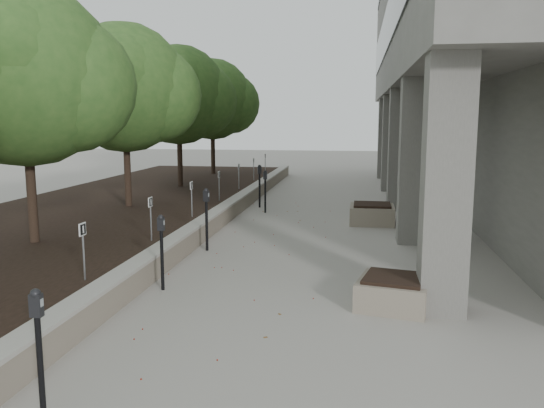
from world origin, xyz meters
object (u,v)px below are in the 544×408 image
Objects in this scene: crabapple_tree_2 at (26,114)px; crabapple_tree_5 at (212,116)px; parking_meter_1 at (40,355)px; crabapple_tree_4 at (179,116)px; parking_meter_4 at (265,192)px; planter_front at (393,292)px; parking_meter_3 at (207,220)px; parking_meter_5 at (260,186)px; parking_meter_2 at (162,253)px; planter_back at (372,214)px; crabapple_tree_3 at (125,115)px.

crabapple_tree_5 is at bearing 90.00° from crabapple_tree_2.
crabapple_tree_4 is at bearing 100.01° from parking_meter_1.
parking_meter_4 is (3.92, 6.72, -2.43)m from crabapple_tree_2.
crabapple_tree_4 is (0.00, 10.00, 0.00)m from crabapple_tree_2.
parking_meter_1 reaches higher than planter_front.
parking_meter_1 is at bearing -132.89° from planter_front.
crabapple_tree_4 is 3.74× the size of parking_meter_3.
parking_meter_5 reaches higher than planter_front.
parking_meter_5 is at bearing 90.90° from parking_meter_2.
crabapple_tree_4 is 4.96× the size of planter_front.
parking_meter_2 is (-0.29, 4.31, -0.01)m from parking_meter_1.
crabapple_tree_2 is 4.32× the size of planter_back.
parking_meter_1 is 1.01× the size of parking_meter_2.
crabapple_tree_5 is 21.39m from parking_meter_1.
crabapple_tree_5 reaches higher than planter_front.
planter_back is at bearing -50.54° from parking_meter_5.
crabapple_tree_3 is at bearing 145.59° from parking_meter_3.
parking_meter_2 reaches higher than planter_front.
parking_meter_5 reaches higher than parking_meter_4.
parking_meter_4 reaches higher than planter_front.
crabapple_tree_4 reaches higher than parking_meter_2.
parking_meter_4 is at bearing 59.73° from crabapple_tree_2.
parking_meter_1 reaches higher than parking_meter_2.
parking_meter_5 is at bearing 147.43° from planter_back.
crabapple_tree_2 is at bearing -90.00° from crabapple_tree_5.
crabapple_tree_5 reaches higher than parking_meter_4.
parking_meter_2 is (3.46, -11.61, -2.44)m from crabapple_tree_4.
crabapple_tree_4 is 3.93× the size of parking_meter_1.
crabapple_tree_5 is 3.68× the size of parking_meter_5.
crabapple_tree_5 reaches higher than parking_meter_2.
crabapple_tree_5 is at bearing 127.14° from planter_back.
parking_meter_3 is (3.44, 1.40, -2.39)m from crabapple_tree_2.
parking_meter_2 is at bearing -62.38° from crabapple_tree_3.
crabapple_tree_4 is 1.00× the size of crabapple_tree_5.
crabapple_tree_2 and crabapple_tree_3 have the same top height.
crabapple_tree_5 is 12.41m from planter_back.
crabapple_tree_3 is 3.93× the size of parking_meter_4.
planter_front is (3.73, 4.01, -0.44)m from parking_meter_1.
crabapple_tree_3 reaches higher than parking_meter_4.
planter_front is 0.87× the size of planter_back.
parking_meter_4 is at bearing 158.09° from planter_back.
parking_meter_4 is at bearing 23.68° from crabapple_tree_3.
crabapple_tree_2 is 8.86m from parking_meter_5.
crabapple_tree_5 is (0.00, 10.00, 0.00)m from crabapple_tree_3.
parking_meter_1 is (3.75, -10.92, -2.43)m from crabapple_tree_3.
parking_meter_3 is at bearing -108.96° from parking_meter_5.
crabapple_tree_2 is at bearing -123.18° from parking_meter_4.
crabapple_tree_3 reaches higher than parking_meter_2.
parking_meter_4 is 0.94× the size of parking_meter_5.
planter_front is (7.48, -16.91, -2.86)m from crabapple_tree_5.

